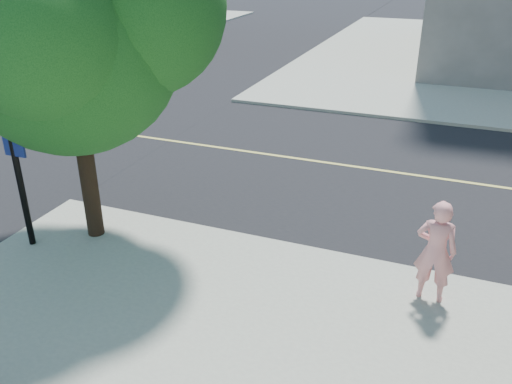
% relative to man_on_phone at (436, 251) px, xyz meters
% --- Properties ---
extents(ground, '(140.00, 140.00, 0.00)m').
position_rel_man_on_phone_xyz_m(ground, '(-6.85, 0.83, -0.99)').
color(ground, black).
rests_on(ground, ground).
extents(road_ew, '(140.00, 9.00, 0.01)m').
position_rel_man_on_phone_xyz_m(road_ew, '(-6.85, 5.33, -0.99)').
color(road_ew, black).
rests_on(road_ew, ground).
extents(sidewalk_nw, '(26.00, 25.00, 0.12)m').
position_rel_man_on_phone_xyz_m(sidewalk_nw, '(-29.85, 22.33, -0.93)').
color(sidewalk_nw, '#A3A593').
rests_on(sidewalk_nw, ground).
extents(man_on_phone, '(0.65, 0.44, 1.74)m').
position_rel_man_on_phone_xyz_m(man_on_phone, '(0.00, 0.00, 0.00)').
color(man_on_phone, pink).
rests_on(man_on_phone, sidewalk_se).
extents(street_tree, '(4.90, 4.45, 6.50)m').
position_rel_man_on_phone_xyz_m(street_tree, '(-6.24, -0.21, 3.32)').
color(street_tree, black).
rests_on(street_tree, sidewalk_se).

